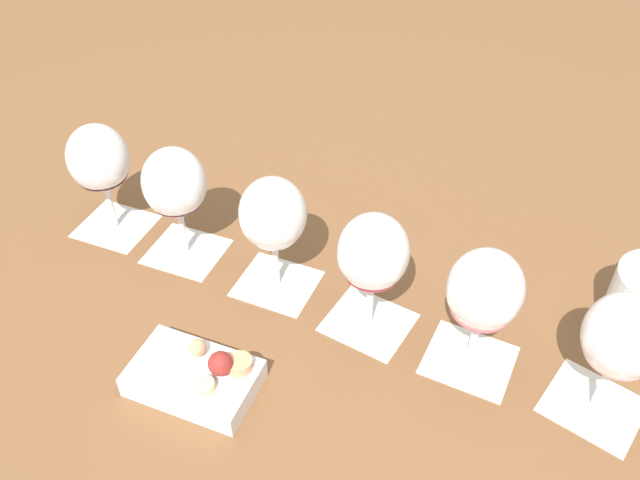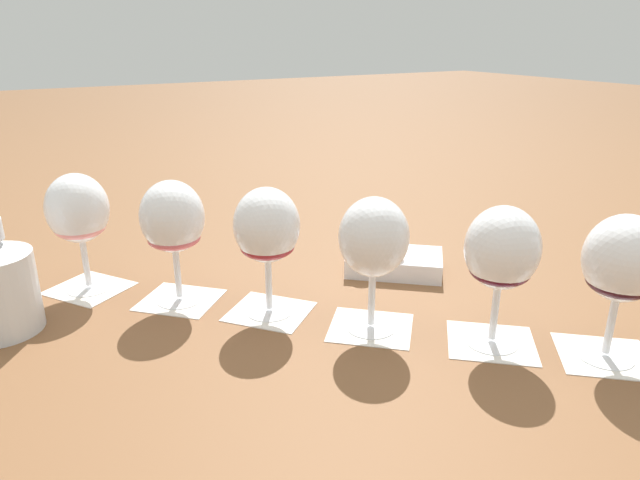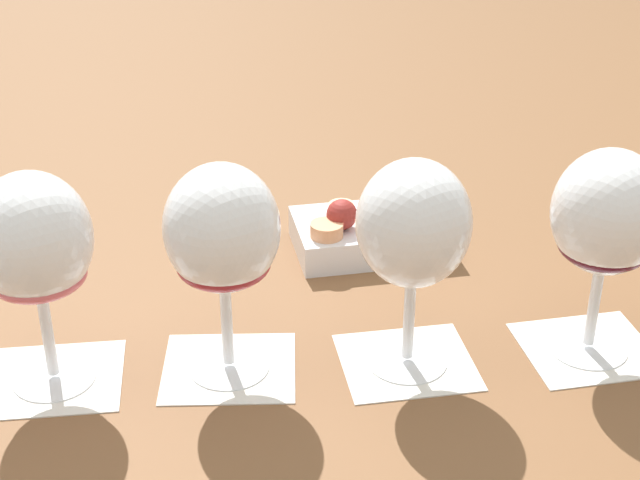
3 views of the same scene
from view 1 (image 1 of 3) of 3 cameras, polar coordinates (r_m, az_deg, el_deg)
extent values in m
plane|color=brown|center=(1.00, 0.10, -5.33)|extent=(8.00, 8.00, 0.00)
cube|color=silver|center=(0.95, 22.00, -12.82)|extent=(0.15, 0.15, 0.00)
cube|color=silver|center=(0.95, 12.43, -9.83)|extent=(0.15, 0.15, 0.00)
cube|color=silver|center=(0.97, 4.09, -6.92)|extent=(0.15, 0.15, 0.00)
cube|color=silver|center=(1.02, -3.65, -3.67)|extent=(0.15, 0.15, 0.00)
cube|color=silver|center=(1.09, -11.18, -0.93)|extent=(0.15, 0.15, 0.00)
cube|color=silver|center=(1.17, -16.81, 1.14)|extent=(0.15, 0.15, 0.00)
cylinder|color=white|center=(0.94, 22.06, -12.69)|extent=(0.07, 0.07, 0.01)
cylinder|color=white|center=(0.91, 22.76, -11.04)|extent=(0.01, 0.01, 0.08)
ellipsoid|color=white|center=(0.85, 24.30, -7.35)|extent=(0.10, 0.10, 0.11)
ellipsoid|color=pink|center=(0.87, 23.75, -8.69)|extent=(0.08, 0.08, 0.04)
cylinder|color=white|center=(0.94, 12.47, -9.69)|extent=(0.07, 0.07, 0.01)
cylinder|color=white|center=(0.91, 12.87, -7.94)|extent=(0.01, 0.01, 0.08)
ellipsoid|color=white|center=(0.85, 13.75, -4.06)|extent=(0.10, 0.10, 0.11)
ellipsoid|color=#DA606A|center=(0.87, 13.39, -5.64)|extent=(0.08, 0.08, 0.03)
cylinder|color=white|center=(0.97, 4.10, -6.78)|extent=(0.07, 0.07, 0.01)
cylinder|color=white|center=(0.94, 4.23, -4.98)|extent=(0.01, 0.01, 0.08)
ellipsoid|color=white|center=(0.87, 4.51, -1.00)|extent=(0.10, 0.10, 0.11)
ellipsoid|color=maroon|center=(0.90, 4.41, -2.51)|extent=(0.08, 0.08, 0.03)
cylinder|color=white|center=(1.02, -3.66, -3.53)|extent=(0.07, 0.07, 0.01)
cylinder|color=white|center=(0.99, -3.77, -1.72)|extent=(0.01, 0.01, 0.08)
ellipsoid|color=white|center=(0.93, -4.00, 2.22)|extent=(0.10, 0.10, 0.11)
ellipsoid|color=maroon|center=(0.95, -3.93, 1.04)|extent=(0.08, 0.08, 0.05)
cylinder|color=white|center=(1.09, -11.21, -0.79)|extent=(0.07, 0.07, 0.01)
cylinder|color=white|center=(1.06, -11.51, 0.97)|extent=(0.01, 0.01, 0.08)
ellipsoid|color=white|center=(1.01, -12.18, 4.77)|extent=(0.10, 0.10, 0.11)
ellipsoid|color=#440C1B|center=(1.03, -11.94, 3.43)|extent=(0.08, 0.08, 0.04)
cylinder|color=white|center=(1.17, -16.84, 1.28)|extent=(0.07, 0.07, 0.01)
cylinder|color=white|center=(1.14, -17.27, 2.97)|extent=(0.01, 0.01, 0.08)
ellipsoid|color=white|center=(1.09, -18.18, 6.58)|extent=(0.10, 0.10, 0.11)
ellipsoid|color=#34101A|center=(1.11, -17.85, 5.29)|extent=(0.08, 0.08, 0.03)
cube|color=silver|center=(0.90, -10.58, -11.36)|extent=(0.19, 0.18, 0.03)
sphere|color=maroon|center=(0.87, -8.39, -10.25)|extent=(0.03, 0.03, 0.03)
cylinder|color=tan|center=(0.88, -6.85, -10.42)|extent=(0.03, 0.03, 0.01)
cylinder|color=tan|center=(0.88, -6.80, -10.32)|extent=(0.03, 0.03, 0.01)
sphere|color=tan|center=(0.90, -10.28, -8.91)|extent=(0.02, 0.02, 0.02)
cylinder|color=beige|center=(0.86, -9.75, -12.03)|extent=(0.03, 0.03, 0.01)
camera|label=2|loc=(1.45, 6.73, 28.07)|focal=32.00mm
camera|label=3|loc=(1.34, 19.25, 29.88)|focal=55.00mm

